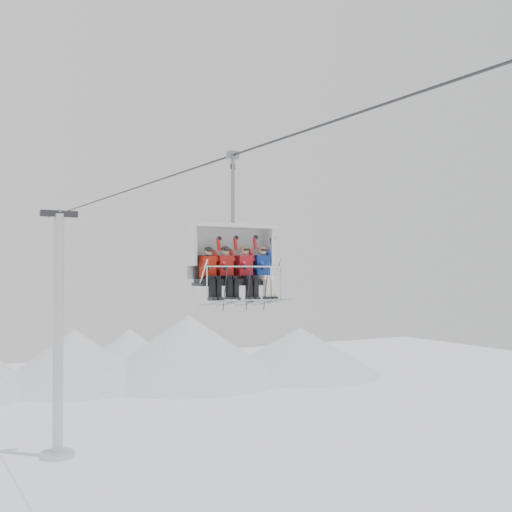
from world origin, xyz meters
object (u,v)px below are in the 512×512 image
chairlift_carrier (231,254)px  skier_far_left (210,272)px  lift_tower_right (58,351)px  skier_center_left (227,271)px  skier_far_right (264,271)px  skier_center_right (246,271)px

chairlift_carrier → skier_far_left: (-0.76, -0.31, -0.49)m
lift_tower_right → skier_center_left: 21.39m
skier_far_right → skier_far_left: bearing=-179.8°
lift_tower_right → skier_center_left: size_ratio=7.99×
chairlift_carrier → skier_center_right: 0.64m
skier_center_right → chairlift_carrier: bearing=135.8°
skier_far_right → chairlift_carrier: bearing=160.3°
chairlift_carrier → skier_far_left: chairlift_carrier is taller
lift_tower_right → skier_far_right: (0.85, -20.92, 4.43)m
skier_center_right → skier_far_right: 0.54m
lift_tower_right → skier_far_left: size_ratio=7.99×
skier_far_left → skier_center_right: (1.08, 0.01, 0.02)m
skier_far_left → lift_tower_right: bearing=87.9°
lift_tower_right → skier_far_left: bearing=-92.1°
chairlift_carrier → lift_tower_right: bearing=90.0°
chairlift_carrier → skier_far_right: chairlift_carrier is taller
skier_far_left → skier_far_right: 1.61m
skier_far_left → skier_center_left: bearing=0.4°
skier_far_left → skier_center_left: size_ratio=1.00×
skier_center_right → skier_far_right: size_ratio=1.00×
skier_center_right → skier_far_right: (0.54, 0.00, 0.00)m
skier_far_left → skier_center_left: 0.49m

